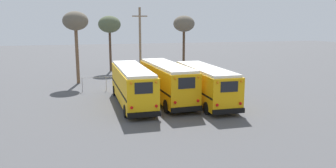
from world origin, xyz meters
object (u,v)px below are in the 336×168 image
at_px(school_bus_1, 167,81).
at_px(utility_pole, 140,42).
at_px(bare_tree_0, 109,25).
at_px(bare_tree_2, 184,25).
at_px(school_bus_0, 132,84).
at_px(school_bus_2, 205,84).
at_px(bare_tree_1, 75,23).

xyz_separation_m(school_bus_1, utility_pole, (-0.09, 11.92, 2.66)).
relative_size(school_bus_1, bare_tree_0, 1.29).
height_order(school_bus_1, bare_tree_2, bare_tree_2).
bearing_deg(school_bus_1, utility_pole, 90.44).
distance_m(school_bus_1, bare_tree_0, 20.39).
bearing_deg(bare_tree_0, school_bus_0, -90.24).
bearing_deg(school_bus_0, school_bus_2, -9.07).
height_order(school_bus_2, utility_pole, utility_pole).
xyz_separation_m(school_bus_2, bare_tree_2, (3.18, 15.73, 4.83)).
xyz_separation_m(school_bus_1, bare_tree_0, (-2.95, 19.63, 4.66)).
height_order(utility_pole, bare_tree_1, utility_pole).
relative_size(school_bus_2, bare_tree_0, 1.27).
bearing_deg(school_bus_1, bare_tree_0, 98.55).
bearing_deg(school_bus_2, school_bus_0, 170.93).
relative_size(school_bus_0, bare_tree_2, 1.33).
relative_size(school_bus_0, bare_tree_1, 1.28).
height_order(school_bus_0, school_bus_1, school_bus_1).
bearing_deg(school_bus_0, school_bus_1, 5.06).
bearing_deg(bare_tree_2, school_bus_1, -113.23).
height_order(school_bus_0, bare_tree_2, bare_tree_2).
relative_size(school_bus_1, school_bus_2, 1.01).
xyz_separation_m(school_bus_0, bare_tree_2, (9.26, 14.76, 4.78)).
bearing_deg(school_bus_1, school_bus_2, -22.19).
distance_m(bare_tree_0, bare_tree_2, 10.52).
bearing_deg(school_bus_1, school_bus_0, -174.94).
distance_m(school_bus_2, bare_tree_2, 16.76).
relative_size(utility_pole, bare_tree_1, 1.07).
height_order(bare_tree_1, bare_tree_2, bare_tree_1).
relative_size(utility_pole, bare_tree_2, 1.11).
distance_m(school_bus_0, school_bus_2, 6.15).
distance_m(school_bus_0, bare_tree_1, 13.12).
bearing_deg(bare_tree_2, bare_tree_0, 150.71).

